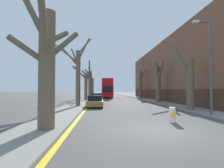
{
  "coord_description": "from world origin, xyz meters",
  "views": [
    {
      "loc": [
        -3.01,
        -8.31,
        2.01
      ],
      "look_at": [
        -0.57,
        30.29,
        3.26
      ],
      "focal_mm": 28.0,
      "sensor_mm": 36.0,
      "label": 1
    }
  ],
  "objects": [
    {
      "name": "street_tree_right_0",
      "position": [
        5.47,
        8.06,
        2.97
      ],
      "size": [
        2.05,
        2.35,
        6.51
      ],
      "color": "brown",
      "rests_on": "ground"
    },
    {
      "name": "parked_car_0",
      "position": [
        -3.69,
        12.32,
        0.64
      ],
      "size": [
        1.85,
        4.51,
        1.34
      ],
      "color": "olive",
      "rests_on": "ground"
    },
    {
      "name": "street_tree_left_2",
      "position": [
        -5.87,
        23.58,
        3.0
      ],
      "size": [
        3.21,
        4.52,
        6.39
      ],
      "color": "brown",
      "rests_on": "ground"
    },
    {
      "name": "traffic_bollard",
      "position": [
        1.37,
        2.21,
        0.46
      ],
      "size": [
        0.4,
        0.41,
        0.92
      ],
      "color": "white",
      "rests_on": "ground"
    },
    {
      "name": "street_tree_right_2",
      "position": [
        5.82,
        30.04,
        3.63
      ],
      "size": [
        1.92,
        3.59,
        8.31
      ],
      "color": "brown",
      "rests_on": "ground"
    },
    {
      "name": "street_tree_left_3",
      "position": [
        -5.77,
        34.54,
        3.83
      ],
      "size": [
        2.33,
        2.86,
        8.9
      ],
      "color": "brown",
      "rests_on": "ground"
    },
    {
      "name": "parked_car_2",
      "position": [
        -3.69,
        24.33,
        0.64
      ],
      "size": [
        1.76,
        4.43,
        1.35
      ],
      "color": "#9EA3AD",
      "rests_on": "ground"
    },
    {
      "name": "street_tree_right_1",
      "position": [
        5.73,
        18.12,
        3.31
      ],
      "size": [
        2.86,
        3.85,
        7.26
      ],
      "color": "brown",
      "rests_on": "ground"
    },
    {
      "name": "sidewalk_left",
      "position": [
        -6.09,
        50.0,
        0.06
      ],
      "size": [
        2.67,
        120.0,
        0.12
      ],
      "primitive_type": "cube",
      "color": "gray",
      "rests_on": "ground"
    },
    {
      "name": "street_tree_left_4",
      "position": [
        -5.71,
        47.01,
        3.27
      ],
      "size": [
        2.3,
        2.76,
        7.37
      ],
      "color": "brown",
      "rests_on": "ground"
    },
    {
      "name": "double_decker_bus",
      "position": [
        -1.52,
        36.22,
        2.6
      ],
      "size": [
        2.6,
        11.87,
        4.59
      ],
      "color": "red",
      "rests_on": "ground"
    },
    {
      "name": "street_tree_left_0",
      "position": [
        -5.64,
        0.27,
        3.29
      ],
      "size": [
        3.05,
        4.5,
        6.67
      ],
      "color": "brown",
      "rests_on": "ground"
    },
    {
      "name": "building_facade_right",
      "position": [
        12.42,
        24.59,
        5.15
      ],
      "size": [
        10.08,
        38.78,
        10.33
      ],
      "color": "brown",
      "rests_on": "ground"
    },
    {
      "name": "parked_car_1",
      "position": [
        -3.69,
        18.64,
        0.68
      ],
      "size": [
        1.81,
        4.33,
        1.46
      ],
      "color": "navy",
      "rests_on": "ground"
    },
    {
      "name": "street_tree_left_1",
      "position": [
        -5.81,
        12.59,
        4.03
      ],
      "size": [
        4.46,
        2.06,
        8.6
      ],
      "color": "brown",
      "rests_on": "ground"
    },
    {
      "name": "lamp_post",
      "position": [
        5.05,
        4.16,
        4.08
      ],
      "size": [
        1.4,
        0.2,
        7.25
      ],
      "color": "#4C4F54",
      "rests_on": "ground"
    },
    {
      "name": "ground_plane",
      "position": [
        0.0,
        0.0,
        0.0
      ],
      "size": [
        300.0,
        300.0,
        0.0
      ],
      "primitive_type": "plane",
      "color": "#4C4947"
    },
    {
      "name": "sidewalk_right",
      "position": [
        6.09,
        50.0,
        0.06
      ],
      "size": [
        2.67,
        120.0,
        0.12
      ],
      "primitive_type": "cube",
      "color": "gray",
      "rests_on": "ground"
    },
    {
      "name": "kerb_line_stripe",
      "position": [
        -4.58,
        50.0,
        0.0
      ],
      "size": [
        0.24,
        120.0,
        0.01
      ],
      "primitive_type": "cube",
      "color": "yellow",
      "rests_on": "ground"
    }
  ]
}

